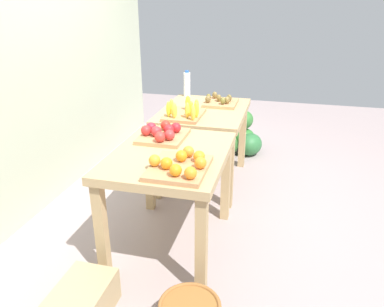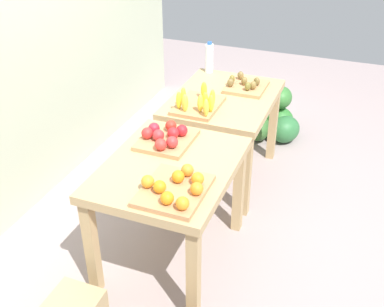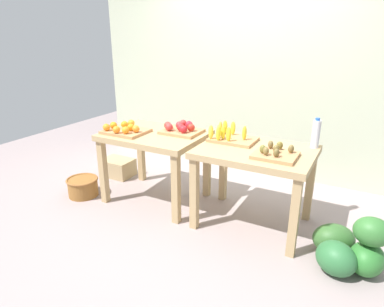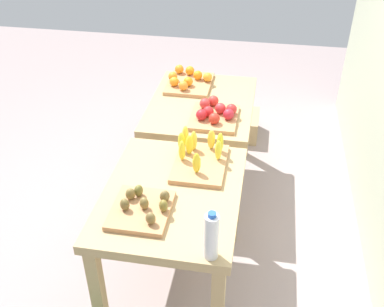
{
  "view_description": "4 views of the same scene",
  "coord_description": "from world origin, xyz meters",
  "px_view_note": "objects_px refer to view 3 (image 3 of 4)",
  "views": [
    {
      "loc": [
        -2.9,
        -0.76,
        1.8
      ],
      "look_at": [
        -0.08,
        -0.04,
        0.57
      ],
      "focal_mm": 35.14,
      "sensor_mm": 36.0,
      "label": 1
    },
    {
      "loc": [
        -2.87,
        -1.05,
        2.39
      ],
      "look_at": [
        -0.04,
        0.05,
        0.55
      ],
      "focal_mm": 44.49,
      "sensor_mm": 36.0,
      "label": 2
    },
    {
      "loc": [
        1.42,
        -2.83,
        1.77
      ],
      "look_at": [
        -0.1,
        -0.02,
        0.62
      ],
      "focal_mm": 31.36,
      "sensor_mm": 36.0,
      "label": 3
    },
    {
      "loc": [
        2.57,
        0.47,
        2.46
      ],
      "look_at": [
        -0.07,
        0.01,
        0.61
      ],
      "focal_mm": 42.54,
      "sensor_mm": 36.0,
      "label": 4
    }
  ],
  "objects_px": {
    "display_table_left": "(155,143)",
    "water_bottle": "(316,134)",
    "orange_bin": "(125,129)",
    "wicker_basket": "(83,186)",
    "apple_bin": "(181,129)",
    "kiwi_bin": "(275,153)",
    "display_table_right": "(255,161)",
    "watermelon_pile": "(349,248)",
    "banana_crate": "(230,136)",
    "cardboard_produce_box": "(118,167)"
  },
  "relations": [
    {
      "from": "watermelon_pile",
      "to": "display_table_left",
      "type": "bearing_deg",
      "value": 172.24
    },
    {
      "from": "kiwi_bin",
      "to": "water_bottle",
      "type": "relative_size",
      "value": 1.28
    },
    {
      "from": "apple_bin",
      "to": "kiwi_bin",
      "type": "distance_m",
      "value": 1.11
    },
    {
      "from": "display_table_right",
      "to": "wicker_basket",
      "type": "height_order",
      "value": "display_table_right"
    },
    {
      "from": "display_table_left",
      "to": "water_bottle",
      "type": "xyz_separation_m",
      "value": [
        1.58,
        0.29,
        0.25
      ]
    },
    {
      "from": "kiwi_bin",
      "to": "wicker_basket",
      "type": "xyz_separation_m",
      "value": [
        -2.12,
        -0.23,
        -0.69
      ]
    },
    {
      "from": "orange_bin",
      "to": "apple_bin",
      "type": "height_order",
      "value": "apple_bin"
    },
    {
      "from": "display_table_left",
      "to": "water_bottle",
      "type": "relative_size",
      "value": 3.71
    },
    {
      "from": "display_table_right",
      "to": "apple_bin",
      "type": "distance_m",
      "value": 0.9
    },
    {
      "from": "display_table_right",
      "to": "water_bottle",
      "type": "distance_m",
      "value": 0.6
    },
    {
      "from": "display_table_left",
      "to": "orange_bin",
      "type": "height_order",
      "value": "orange_bin"
    },
    {
      "from": "display_table_left",
      "to": "kiwi_bin",
      "type": "bearing_deg",
      "value": -5.26
    },
    {
      "from": "watermelon_pile",
      "to": "apple_bin",
      "type": "bearing_deg",
      "value": 166.98
    },
    {
      "from": "display_table_left",
      "to": "kiwi_bin",
      "type": "xyz_separation_m",
      "value": [
        1.33,
        -0.12,
        0.14
      ]
    },
    {
      "from": "display_table_right",
      "to": "apple_bin",
      "type": "bearing_deg",
      "value": 171.28
    },
    {
      "from": "kiwi_bin",
      "to": "banana_crate",
      "type": "bearing_deg",
      "value": 155.6
    },
    {
      "from": "apple_bin",
      "to": "banana_crate",
      "type": "height_order",
      "value": "banana_crate"
    },
    {
      "from": "apple_bin",
      "to": "wicker_basket",
      "type": "height_order",
      "value": "apple_bin"
    },
    {
      "from": "display_table_right",
      "to": "banana_crate",
      "type": "relative_size",
      "value": 2.36
    },
    {
      "from": "banana_crate",
      "to": "wicker_basket",
      "type": "relative_size",
      "value": 1.23
    },
    {
      "from": "display_table_right",
      "to": "banana_crate",
      "type": "distance_m",
      "value": 0.37
    },
    {
      "from": "apple_bin",
      "to": "wicker_basket",
      "type": "bearing_deg",
      "value": -154.99
    },
    {
      "from": "apple_bin",
      "to": "orange_bin",
      "type": "bearing_deg",
      "value": -150.9
    },
    {
      "from": "watermelon_pile",
      "to": "wicker_basket",
      "type": "distance_m",
      "value": 2.8
    },
    {
      "from": "display_table_left",
      "to": "cardboard_produce_box",
      "type": "height_order",
      "value": "display_table_left"
    },
    {
      "from": "wicker_basket",
      "to": "apple_bin",
      "type": "bearing_deg",
      "value": 25.01
    },
    {
      "from": "banana_crate",
      "to": "orange_bin",
      "type": "bearing_deg",
      "value": -166.16
    },
    {
      "from": "display_table_left",
      "to": "banana_crate",
      "type": "distance_m",
      "value": 0.84
    },
    {
      "from": "kiwi_bin",
      "to": "cardboard_produce_box",
      "type": "bearing_deg",
      "value": 168.89
    },
    {
      "from": "banana_crate",
      "to": "water_bottle",
      "type": "relative_size",
      "value": 1.57
    },
    {
      "from": "display_table_left",
      "to": "apple_bin",
      "type": "bearing_deg",
      "value": 28.46
    },
    {
      "from": "display_table_left",
      "to": "kiwi_bin",
      "type": "distance_m",
      "value": 1.34
    },
    {
      "from": "display_table_right",
      "to": "apple_bin",
      "type": "xyz_separation_m",
      "value": [
        -0.87,
        0.13,
        0.16
      ]
    },
    {
      "from": "kiwi_bin",
      "to": "wicker_basket",
      "type": "height_order",
      "value": "kiwi_bin"
    },
    {
      "from": "display_table_right",
      "to": "banana_crate",
      "type": "height_order",
      "value": "banana_crate"
    },
    {
      "from": "display_table_left",
      "to": "apple_bin",
      "type": "relative_size",
      "value": 2.51
    },
    {
      "from": "orange_bin",
      "to": "wicker_basket",
      "type": "relative_size",
      "value": 1.23
    },
    {
      "from": "wicker_basket",
      "to": "banana_crate",
      "type": "bearing_deg",
      "value": 16.04
    },
    {
      "from": "water_bottle",
      "to": "watermelon_pile",
      "type": "distance_m",
      "value": 1.02
    },
    {
      "from": "wicker_basket",
      "to": "display_table_right",
      "type": "bearing_deg",
      "value": 10.38
    },
    {
      "from": "kiwi_bin",
      "to": "water_bottle",
      "type": "height_order",
      "value": "water_bottle"
    },
    {
      "from": "apple_bin",
      "to": "display_table_right",
      "type": "bearing_deg",
      "value": -8.72
    },
    {
      "from": "wicker_basket",
      "to": "cardboard_produce_box",
      "type": "relative_size",
      "value": 0.89
    },
    {
      "from": "display_table_right",
      "to": "kiwi_bin",
      "type": "height_order",
      "value": "kiwi_bin"
    },
    {
      "from": "banana_crate",
      "to": "watermelon_pile",
      "type": "bearing_deg",
      "value": -17.82
    },
    {
      "from": "display_table_left",
      "to": "display_table_right",
      "type": "xyz_separation_m",
      "value": [
        1.12,
        0.0,
        0.0
      ]
    },
    {
      "from": "orange_bin",
      "to": "kiwi_bin",
      "type": "height_order",
      "value": "orange_bin"
    },
    {
      "from": "orange_bin",
      "to": "wicker_basket",
      "type": "bearing_deg",
      "value": -159.45
    },
    {
      "from": "banana_crate",
      "to": "cardboard_produce_box",
      "type": "distance_m",
      "value": 1.79
    },
    {
      "from": "display_table_left",
      "to": "banana_crate",
      "type": "relative_size",
      "value": 2.36
    }
  ]
}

